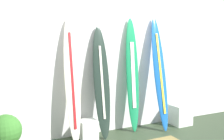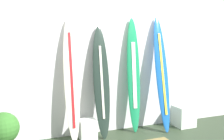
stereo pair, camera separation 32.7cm
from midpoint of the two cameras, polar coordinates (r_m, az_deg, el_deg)
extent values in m
cube|color=silver|center=(4.83, -3.01, 2.93)|extent=(7.20, 0.20, 2.80)
ellipsoid|color=silver|center=(4.33, -11.03, -2.31)|extent=(0.27, 0.37, 2.09)
cube|color=red|center=(4.30, -10.94, -2.31)|extent=(0.05, 0.25, 1.59)
cone|color=black|center=(4.44, -10.46, -13.50)|extent=(0.07, 0.08, 0.11)
ellipsoid|color=#1F2C25|center=(4.48, -4.42, -2.72)|extent=(0.30, 0.39, 1.96)
cube|color=beige|center=(4.46, -4.29, -2.71)|extent=(0.04, 0.22, 1.26)
ellipsoid|color=#19834D|center=(4.79, 2.63, -1.13)|extent=(0.26, 0.29, 2.13)
cube|color=white|center=(4.76, 2.81, -1.13)|extent=(0.08, 0.14, 1.22)
cone|color=black|center=(4.93, 2.87, -11.33)|extent=(0.07, 0.08, 0.11)
ellipsoid|color=#1A5AAF|center=(4.96, 8.72, -0.73)|extent=(0.27, 0.54, 2.16)
cube|color=yellow|center=(4.94, 8.95, -0.68)|extent=(0.05, 0.34, 1.51)
cube|color=silver|center=(5.44, 13.24, -9.64)|extent=(0.37, 0.37, 0.41)
cube|color=white|center=(4.57, -7.38, -13.11)|extent=(0.30, 0.30, 0.33)
sphere|color=#356F29|center=(3.97, -24.98, -12.21)|extent=(0.45, 0.45, 0.45)
camera|label=1|loc=(0.16, -92.08, -0.23)|focal=41.07mm
camera|label=2|loc=(0.16, 87.92, 0.23)|focal=41.07mm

